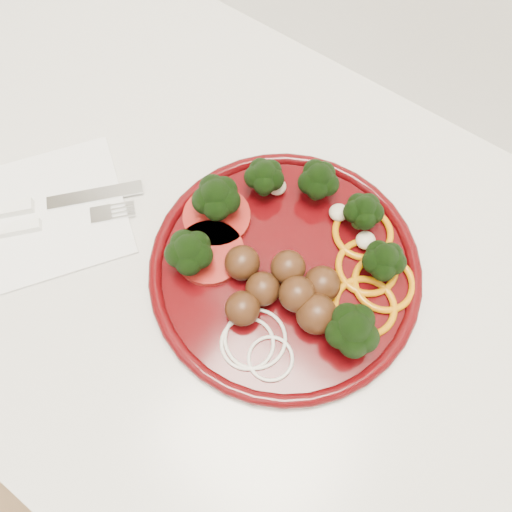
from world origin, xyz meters
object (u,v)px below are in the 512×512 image
Objects in this scene: plate at (289,260)px; knife at (28,206)px; fork at (26,227)px; napkin at (51,212)px.

plate reaches higher than knife.
plate reaches higher than fork.
knife is 0.03m from fork.
fork is at bearing -152.78° from plate.
napkin is (-0.25, -0.10, -0.02)m from plate.
fork is (-0.26, -0.13, -0.01)m from plate.
knife reaches higher than napkin.
fork is (0.02, -0.02, -0.00)m from knife.
plate reaches higher than napkin.
plate is at bearing -26.21° from knife.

